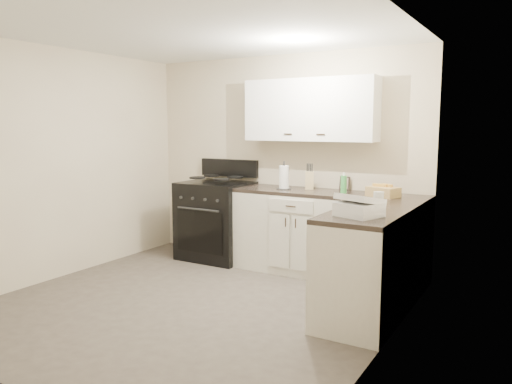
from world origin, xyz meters
The scene contains 21 objects.
floor centered at (0.00, 0.00, 0.00)m, with size 3.60×3.60×0.00m, color #473F38.
ceiling centered at (0.00, 0.00, 2.50)m, with size 3.60×3.60×0.00m, color white.
wall_back centered at (0.00, 1.80, 1.25)m, with size 3.60×3.60×0.00m, color beige.
wall_right centered at (1.80, 0.00, 1.25)m, with size 3.60×3.60×0.00m, color beige.
wall_left centered at (-1.80, 0.00, 1.25)m, with size 3.60×3.60×0.00m, color beige.
wall_front centered at (0.00, -1.80, 1.25)m, with size 3.60×3.60×0.00m, color beige.
base_cabinets_back centered at (0.43, 1.50, 0.45)m, with size 1.55×0.60×0.90m, color silver.
base_cabinets_right centered at (1.50, 0.85, 0.45)m, with size 0.60×1.90×0.90m, color silver.
countertop_back centered at (0.43, 1.50, 0.92)m, with size 1.55×0.60×0.04m, color black.
countertop_right centered at (1.50, 0.85, 0.92)m, with size 0.60×1.90×0.04m, color black.
upper_cabinets centered at (0.43, 1.65, 1.84)m, with size 1.55×0.30×0.70m, color white.
stove centered at (-0.76, 1.48, 0.46)m, with size 0.84×0.72×1.01m, color black.
knife_block centered at (0.45, 1.61, 1.04)m, with size 0.09×0.08×0.20m, color tan.
paper_towel centered at (0.19, 1.47, 1.07)m, with size 0.11×0.11×0.27m, color white.
soap_bottle centered at (0.92, 1.44, 1.04)m, with size 0.07×0.07×0.20m, color green.
picture_frame centered at (0.82, 1.76, 1.02)m, with size 0.12×0.02×0.15m, color black.
wicker_basket centered at (1.35, 1.44, 0.99)m, with size 0.30×0.20×0.10m, color tan.
countertop_grill centered at (1.50, 0.24, 1.00)m, with size 0.31×0.29×0.11m, color white.
glass_jar centered at (1.53, 0.68, 1.02)m, with size 0.09×0.09×0.15m, color silver.
oven_mitt_near centered at (1.18, 0.45, 0.48)m, with size 0.02×0.16×0.28m, color black.
oven_mitt_far centered at (1.18, 0.65, 0.53)m, with size 0.02×0.15×0.26m, color black.
Camera 1 is at (2.79, -3.59, 1.67)m, focal length 35.00 mm.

